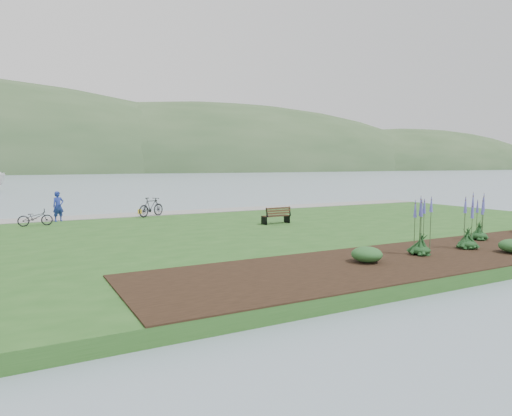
# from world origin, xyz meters

# --- Properties ---
(ground) EXTENTS (600.00, 600.00, 0.00)m
(ground) POSITION_xyz_m (0.00, 0.00, 0.00)
(ground) COLOR gray
(ground) RESTS_ON ground
(lawn) EXTENTS (34.00, 20.00, 0.40)m
(lawn) POSITION_xyz_m (0.00, -2.00, 0.20)
(lawn) COLOR #23501C
(lawn) RESTS_ON ground
(shoreline_path) EXTENTS (34.00, 2.20, 0.03)m
(shoreline_path) POSITION_xyz_m (0.00, 6.90, 0.42)
(shoreline_path) COLOR gray
(shoreline_path) RESTS_ON lawn
(garden_bed) EXTENTS (24.00, 4.40, 0.04)m
(garden_bed) POSITION_xyz_m (3.00, -9.80, 0.42)
(garden_bed) COLOR black
(garden_bed) RESTS_ON lawn
(far_hillside) EXTENTS (580.00, 80.00, 38.00)m
(far_hillside) POSITION_xyz_m (20.00, 170.00, 0.00)
(far_hillside) COLOR #314E2C
(far_hillside) RESTS_ON ground
(park_bench) EXTENTS (1.45, 0.65, 0.88)m
(park_bench) POSITION_xyz_m (0.61, -0.52, 0.84)
(park_bench) COLOR black
(park_bench) RESTS_ON lawn
(person) EXTENTS (0.79, 0.66, 1.86)m
(person) POSITION_xyz_m (-8.97, 5.71, 1.33)
(person) COLOR navy
(person) RESTS_ON lawn
(bicycle_a) EXTENTS (0.57, 1.58, 0.82)m
(bicycle_a) POSITION_xyz_m (-10.13, 4.37, 0.81)
(bicycle_a) COLOR black
(bicycle_a) RESTS_ON lawn
(bicycle_b) EXTENTS (1.36, 1.87, 1.11)m
(bicycle_b) POSITION_xyz_m (-4.09, 5.62, 0.95)
(bicycle_b) COLOR black
(bicycle_b) RESTS_ON lawn
(pannier) EXTENTS (0.19, 0.27, 0.28)m
(pannier) POSITION_xyz_m (-4.36, 7.20, 0.54)
(pannier) COLOR yellow
(pannier) RESTS_ON lawn
(echium_0) EXTENTS (0.62, 0.62, 2.09)m
(echium_0) POSITION_xyz_m (2.98, -9.64, 1.28)
(echium_0) COLOR #133417
(echium_0) RESTS_ON garden_bed
(echium_1) EXTENTS (0.62, 0.62, 1.92)m
(echium_1) POSITION_xyz_m (5.03, -8.61, 1.15)
(echium_1) COLOR #133417
(echium_1) RESTS_ON garden_bed
(echium_4) EXTENTS (0.62, 0.62, 2.30)m
(echium_4) POSITION_xyz_m (0.67, -9.65, 1.43)
(echium_4) COLOR #133417
(echium_4) RESTS_ON garden_bed
(shrub_0) EXTENTS (0.94, 0.94, 0.47)m
(shrub_0) POSITION_xyz_m (-1.66, -9.68, 0.67)
(shrub_0) COLOR #1E4C21
(shrub_0) RESTS_ON garden_bed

